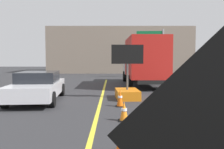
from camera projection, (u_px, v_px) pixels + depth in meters
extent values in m
cube|color=orange|center=(128.00, 94.00, 12.17)|extent=(1.22, 1.87, 0.45)
cylinder|color=#4C4C4C|center=(128.00, 77.00, 12.11)|extent=(0.10, 0.10, 1.30)
cube|color=black|center=(128.00, 54.00, 12.03)|extent=(1.60, 0.19, 0.95)
sphere|color=yellow|center=(139.00, 54.00, 12.12)|extent=(0.09, 0.09, 0.09)
sphere|color=yellow|center=(133.00, 54.00, 12.10)|extent=(0.09, 0.09, 0.09)
sphere|color=yellow|center=(127.00, 54.00, 12.08)|extent=(0.09, 0.09, 0.09)
sphere|color=yellow|center=(121.00, 54.00, 12.06)|extent=(0.09, 0.09, 0.09)
sphere|color=yellow|center=(118.00, 51.00, 12.04)|extent=(0.09, 0.09, 0.09)
sphere|color=yellow|center=(118.00, 58.00, 12.06)|extent=(0.09, 0.09, 0.09)
cube|color=black|center=(143.00, 77.00, 18.47)|extent=(1.87, 7.96, 0.25)
cube|color=silver|center=(139.00, 63.00, 21.24)|extent=(2.53, 2.26, 1.90)
cube|color=red|center=(146.00, 57.00, 17.15)|extent=(2.58, 5.44, 2.76)
cylinder|color=black|center=(125.00, 76.00, 21.15)|extent=(0.29, 0.90, 0.90)
cylinder|color=black|center=(153.00, 76.00, 21.18)|extent=(0.29, 0.90, 0.90)
cylinder|color=black|center=(131.00, 82.00, 16.08)|extent=(0.29, 0.90, 0.90)
cylinder|color=black|center=(166.00, 82.00, 16.11)|extent=(0.29, 0.90, 0.90)
cube|color=silver|center=(38.00, 89.00, 11.46)|extent=(2.35, 4.88, 0.60)
cube|color=black|center=(39.00, 77.00, 11.66)|extent=(1.91, 2.26, 0.50)
cylinder|color=black|center=(53.00, 99.00, 9.99)|extent=(0.27, 0.68, 0.66)
cylinder|color=black|center=(6.00, 100.00, 9.85)|extent=(0.27, 0.68, 0.66)
cylinder|color=black|center=(63.00, 90.00, 13.11)|extent=(0.27, 0.68, 0.66)
cylinder|color=black|center=(27.00, 90.00, 12.96)|extent=(0.27, 0.68, 0.66)
cylinder|color=gray|center=(163.00, 54.00, 24.72)|extent=(0.18, 0.18, 5.00)
cube|color=#0F6033|center=(150.00, 37.00, 24.70)|extent=(2.60, 0.22, 1.30)
cube|color=white|center=(150.00, 37.00, 24.74)|extent=(1.82, 0.12, 0.18)
cube|color=gray|center=(120.00, 51.00, 36.02)|extent=(19.63, 8.85, 6.24)
cone|color=#EA5B0C|center=(123.00, 139.00, 5.13)|extent=(0.28, 0.28, 0.59)
cylinder|color=white|center=(123.00, 137.00, 5.12)|extent=(0.19, 0.19, 0.08)
cube|color=black|center=(125.00, 120.00, 7.83)|extent=(0.36, 0.36, 0.03)
cone|color=orange|center=(125.00, 111.00, 7.81)|extent=(0.28, 0.28, 0.62)
cylinder|color=white|center=(125.00, 110.00, 7.81)|extent=(0.19, 0.19, 0.08)
cube|color=black|center=(121.00, 106.00, 10.17)|extent=(0.36, 0.36, 0.03)
cone|color=#EA5B0C|center=(121.00, 98.00, 10.15)|extent=(0.28, 0.28, 0.69)
cylinder|color=white|center=(121.00, 97.00, 10.14)|extent=(0.19, 0.19, 0.08)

